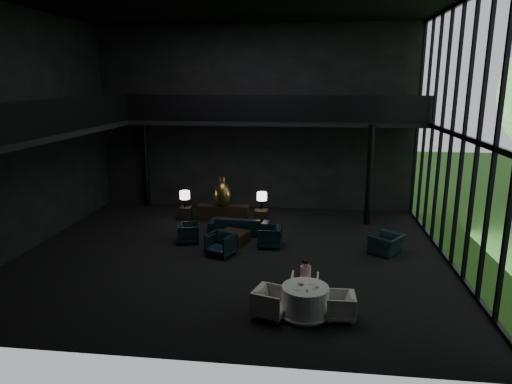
# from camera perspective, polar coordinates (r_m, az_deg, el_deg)

# --- Properties ---
(floor) EXTENTS (14.00, 12.00, 0.02)m
(floor) POSITION_cam_1_polar(r_m,az_deg,el_deg) (15.33, -2.90, -7.80)
(floor) COLOR black
(floor) RESTS_ON ground
(wall_back) EXTENTS (14.00, 0.04, 8.00)m
(wall_back) POSITION_cam_1_polar(r_m,az_deg,el_deg) (20.28, -0.13, 9.08)
(wall_back) COLOR black
(wall_back) RESTS_ON ground
(wall_front) EXTENTS (14.00, 0.04, 8.00)m
(wall_front) POSITION_cam_1_polar(r_m,az_deg,el_deg) (8.58, -10.02, 2.77)
(wall_front) COLOR black
(wall_front) RESTS_ON ground
(wall_left) EXTENTS (0.04, 12.00, 8.00)m
(wall_left) POSITION_cam_1_polar(r_m,az_deg,el_deg) (17.03, -27.14, 6.76)
(wall_left) COLOR black
(wall_left) RESTS_ON ground
(curtain_wall) EXTENTS (0.20, 12.00, 8.00)m
(curtain_wall) POSITION_cam_1_polar(r_m,az_deg,el_deg) (14.84, 24.56, 6.24)
(curtain_wall) COLOR black
(curtain_wall) RESTS_ON ground
(mezzanine_left) EXTENTS (2.00, 12.00, 0.25)m
(mezzanine_left) POSITION_cam_1_polar(r_m,az_deg,el_deg) (16.50, -24.24, 6.88)
(mezzanine_left) COLOR black
(mezzanine_left) RESTS_ON wall_left
(mezzanine_back) EXTENTS (12.00, 2.00, 0.25)m
(mezzanine_back) POSITION_cam_1_polar(r_m,az_deg,el_deg) (19.19, 2.50, 8.81)
(mezzanine_back) COLOR black
(mezzanine_back) RESTS_ON wall_back
(railing_left) EXTENTS (0.06, 12.00, 1.00)m
(railing_left) POSITION_cam_1_polar(r_m,az_deg,el_deg) (15.96, -21.33, 9.13)
(railing_left) COLOR black
(railing_left) RESTS_ON mezzanine_left
(railing_back) EXTENTS (12.00, 0.06, 1.00)m
(railing_back) POSITION_cam_1_polar(r_m,az_deg,el_deg) (18.15, 2.27, 10.45)
(railing_back) COLOR black
(railing_back) RESTS_ON mezzanine_back
(column_nw) EXTENTS (0.24, 0.24, 4.00)m
(column_nw) POSITION_cam_1_polar(r_m,az_deg,el_deg) (21.43, -13.64, 3.55)
(column_nw) COLOR black
(column_nw) RESTS_ON floor
(column_ne) EXTENTS (0.24, 0.24, 4.00)m
(column_ne) POSITION_cam_1_polar(r_m,az_deg,el_deg) (18.56, 13.97, 2.03)
(column_ne) COLOR black
(column_ne) RESTS_ON floor
(console) EXTENTS (2.07, 0.47, 0.66)m
(console) POSITION_cam_1_polar(r_m,az_deg,el_deg) (18.87, -4.10, -2.64)
(console) COLOR black
(console) RESTS_ON floor
(bronze_urn) EXTENTS (0.65, 0.65, 1.21)m
(bronze_urn) POSITION_cam_1_polar(r_m,az_deg,el_deg) (18.57, -4.20, -0.21)
(bronze_urn) COLOR #AE9037
(bronze_urn) RESTS_ON console
(side_table_left) EXTENTS (0.48, 0.48, 0.53)m
(side_table_left) POSITION_cam_1_polar(r_m,az_deg,el_deg) (19.27, -8.77, -2.62)
(side_table_left) COLOR black
(side_table_left) RESTS_ON floor
(table_lamp_left) EXTENTS (0.41, 0.41, 0.69)m
(table_lamp_left) POSITION_cam_1_polar(r_m,az_deg,el_deg) (19.03, -8.89, -0.46)
(table_lamp_left) COLOR black
(table_lamp_left) RESTS_ON side_table_left
(side_table_right) EXTENTS (0.53, 0.53, 0.58)m
(side_table_right) POSITION_cam_1_polar(r_m,az_deg,el_deg) (18.42, 0.66, -3.14)
(side_table_right) COLOR black
(side_table_right) RESTS_ON floor
(table_lamp_right) EXTENTS (0.40, 0.40, 0.67)m
(table_lamp_right) POSITION_cam_1_polar(r_m,az_deg,el_deg) (18.45, 0.74, -0.62)
(table_lamp_right) COLOR black
(table_lamp_right) RESTS_ON side_table_right
(sofa) EXTENTS (2.51, 0.85, 0.97)m
(sofa) POSITION_cam_1_polar(r_m,az_deg,el_deg) (17.26, -2.10, -3.62)
(sofa) COLOR black
(sofa) RESTS_ON floor
(lounge_armchair_west) EXTENTS (0.86, 0.89, 0.76)m
(lounge_armchair_west) POSITION_cam_1_polar(r_m,az_deg,el_deg) (16.49, -8.45, -4.99)
(lounge_armchair_west) COLOR black
(lounge_armchair_west) RESTS_ON floor
(lounge_armchair_east) EXTENTS (0.77, 0.82, 0.84)m
(lounge_armchair_east) POSITION_cam_1_polar(r_m,az_deg,el_deg) (15.87, 1.70, -5.42)
(lounge_armchair_east) COLOR black
(lounge_armchair_east) RESTS_ON floor
(lounge_armchair_south) EXTENTS (1.16, 1.14, 0.92)m
(lounge_armchair_south) POSITION_cam_1_polar(r_m,az_deg,el_deg) (15.13, -4.39, -6.25)
(lounge_armchair_south) COLOR black
(lounge_armchair_south) RESTS_ON floor
(window_armchair) EXTENTS (1.06, 1.14, 0.84)m
(window_armchair) POSITION_cam_1_polar(r_m,az_deg,el_deg) (15.84, 16.00, -6.00)
(window_armchair) COLOR black
(window_armchair) RESTS_ON floor
(coffee_table) EXTENTS (1.18, 1.18, 0.41)m
(coffee_table) POSITION_cam_1_polar(r_m,az_deg,el_deg) (16.29, -2.89, -5.72)
(coffee_table) COLOR black
(coffee_table) RESTS_ON floor
(dining_table) EXTENTS (1.31, 1.31, 0.75)m
(dining_table) POSITION_cam_1_polar(r_m,az_deg,el_deg) (11.54, 6.14, -13.59)
(dining_table) COLOR white
(dining_table) RESTS_ON floor
(dining_chair_north) EXTENTS (0.70, 0.66, 0.69)m
(dining_chair_north) POSITION_cam_1_polar(r_m,az_deg,el_deg) (12.31, 6.09, -11.67)
(dining_chair_north) COLOR beige
(dining_chair_north) RESTS_ON floor
(dining_chair_east) EXTENTS (0.61, 0.65, 0.65)m
(dining_chair_east) POSITION_cam_1_polar(r_m,az_deg,el_deg) (11.52, 10.47, -13.81)
(dining_chair_east) COLOR silver
(dining_chair_east) RESTS_ON floor
(dining_chair_west) EXTENTS (0.91, 0.94, 0.79)m
(dining_chair_west) POSITION_cam_1_polar(r_m,az_deg,el_deg) (11.42, 1.86, -13.45)
(dining_chair_west) COLOR silver
(dining_chair_west) RESTS_ON floor
(child) EXTENTS (0.28, 0.28, 0.61)m
(child) POSITION_cam_1_polar(r_m,az_deg,el_deg) (12.28, 6.22, -9.67)
(child) COLOR silver
(child) RESTS_ON dining_chair_north
(plate_a) EXTENTS (0.25, 0.25, 0.01)m
(plate_a) POSITION_cam_1_polar(r_m,az_deg,el_deg) (11.23, 5.17, -11.92)
(plate_a) COLOR white
(plate_a) RESTS_ON dining_table
(plate_b) EXTENTS (0.26, 0.26, 0.01)m
(plate_b) POSITION_cam_1_polar(r_m,az_deg,el_deg) (11.54, 7.02, -11.23)
(plate_b) COLOR white
(plate_b) RESTS_ON dining_table
(saucer) EXTENTS (0.17, 0.17, 0.01)m
(saucer) POSITION_cam_1_polar(r_m,az_deg,el_deg) (11.27, 7.38, -11.88)
(saucer) COLOR white
(saucer) RESTS_ON dining_table
(coffee_cup) EXTENTS (0.09, 0.09, 0.06)m
(coffee_cup) POSITION_cam_1_polar(r_m,az_deg,el_deg) (11.30, 7.64, -11.62)
(coffee_cup) COLOR white
(coffee_cup) RESTS_ON saucer
(cereal_bowl) EXTENTS (0.17, 0.17, 0.08)m
(cereal_bowl) POSITION_cam_1_polar(r_m,az_deg,el_deg) (11.43, 5.67, -11.26)
(cereal_bowl) COLOR white
(cereal_bowl) RESTS_ON dining_table
(cream_pot) EXTENTS (0.06, 0.06, 0.06)m
(cream_pot) POSITION_cam_1_polar(r_m,az_deg,el_deg) (11.08, 6.40, -12.18)
(cream_pot) COLOR #99999E
(cream_pot) RESTS_ON dining_table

